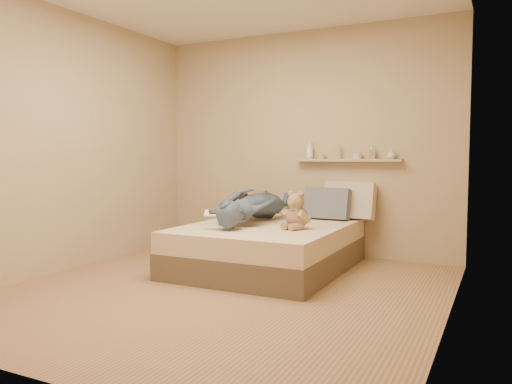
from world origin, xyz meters
The scene contains 10 objects.
room centered at (0.00, 0.00, 1.30)m, with size 3.80×3.80×3.80m.
bed centered at (0.00, 0.93, 0.22)m, with size 1.50×1.90×0.45m.
game_console centered at (-0.32, 0.39, 0.61)m, with size 0.19×0.13×0.06m.
teddy_bear centered at (0.36, 0.78, 0.60)m, with size 0.29×0.30×0.36m.
dark_plush centered at (-0.63, 1.60, 0.56)m, with size 0.17×0.17×0.27m.
pillow_cream centered at (0.60, 1.76, 0.65)m, with size 0.55×0.16×0.40m, color beige.
pillow_grey centered at (0.39, 1.62, 0.62)m, with size 0.50×0.14×0.34m, color slate.
person centered at (-0.25, 1.06, 0.63)m, with size 0.55×1.51×0.36m, color #404E65.
wall_shelf centered at (0.55, 1.84, 1.10)m, with size 1.20×0.12×0.03m, color tan.
shelf_bottles centered at (0.54, 1.84, 1.19)m, with size 1.05×0.11×0.21m.
Camera 1 is at (2.12, -3.62, 1.13)m, focal length 35.00 mm.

